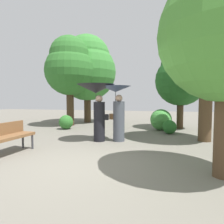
# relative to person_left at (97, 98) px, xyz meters

# --- Properties ---
(ground_plane) EXTENTS (40.00, 40.00, 0.00)m
(ground_plane) POSITION_rel_person_left_xyz_m (0.41, -2.38, -1.50)
(ground_plane) COLOR #6B665B
(person_left) EXTENTS (1.31, 1.31, 1.98)m
(person_left) POSITION_rel_person_left_xyz_m (0.00, 0.00, 0.00)
(person_left) COLOR black
(person_left) RESTS_ON ground
(person_right) EXTENTS (1.06, 1.06, 1.92)m
(person_right) POSITION_rel_person_left_xyz_m (0.68, 0.18, -0.22)
(person_right) COLOR #474C56
(person_right) RESTS_ON ground
(park_bench) EXTENTS (0.56, 1.52, 0.83)m
(park_bench) POSITION_rel_person_left_xyz_m (-1.79, -2.17, -0.99)
(park_bench) COLOR #38383D
(park_bench) RESTS_ON ground
(tree_near_left) EXTENTS (3.55, 3.55, 5.40)m
(tree_near_left) POSITION_rel_person_left_xyz_m (-2.36, 5.10, 1.91)
(tree_near_left) COLOR #42301E
(tree_near_left) RESTS_ON ground
(tree_near_right) EXTENTS (2.79, 2.79, 5.25)m
(tree_near_right) POSITION_rel_person_left_xyz_m (3.64, 0.92, 2.02)
(tree_near_right) COLOR #4C3823
(tree_near_right) RESTS_ON ground
(tree_mid_left) EXTENTS (2.70, 2.70, 4.90)m
(tree_mid_left) POSITION_rel_person_left_xyz_m (-2.76, 3.53, 1.76)
(tree_mid_left) COLOR #42301E
(tree_mid_left) RESTS_ON ground
(tree_mid_right) EXTENTS (2.47, 2.47, 3.99)m
(tree_mid_right) POSITION_rel_person_left_xyz_m (3.05, 3.79, 1.07)
(tree_mid_right) COLOR #42301E
(tree_mid_right) RESTS_ON ground
(bush_path_left) EXTENTS (0.58, 0.58, 0.58)m
(bush_path_left) POSITION_rel_person_left_xyz_m (2.50, 2.08, -1.21)
(bush_path_left) COLOR #235B23
(bush_path_left) RESTS_ON ground
(bush_path_right) EXTENTS (0.69, 0.69, 0.69)m
(bush_path_right) POSITION_rel_person_left_xyz_m (-2.34, 2.21, -1.15)
(bush_path_right) COLOR #2D6B28
(bush_path_right) RESTS_ON ground
(bush_behind_bench) EXTENTS (0.99, 0.99, 0.99)m
(bush_behind_bench) POSITION_rel_person_left_xyz_m (2.14, 3.01, -1.00)
(bush_behind_bench) COLOR #428C3D
(bush_behind_bench) RESTS_ON ground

